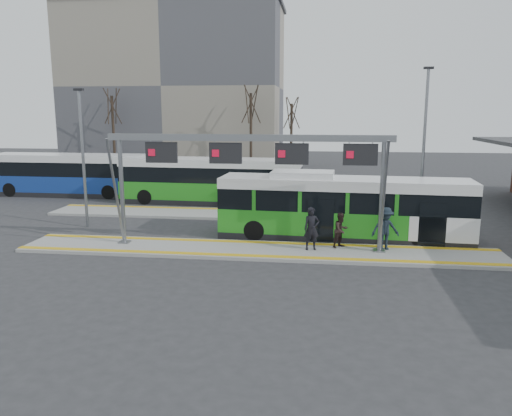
{
  "coord_description": "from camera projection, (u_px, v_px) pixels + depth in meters",
  "views": [
    {
      "loc": [
        2.75,
        -21.96,
        6.35
      ],
      "look_at": [
        -0.46,
        3.0,
        1.48
      ],
      "focal_mm": 35.0,
      "sensor_mm": 36.0,
      "label": 1
    }
  ],
  "objects": [
    {
      "name": "lamp_west",
      "position": [
        83.0,
        155.0,
        27.12
      ],
      "size": [
        0.5,
        0.25,
        7.56
      ],
      "color": "slate",
      "rests_on": "ground"
    },
    {
      "name": "platform_main",
      "position": [
        258.0,
        250.0,
        22.92
      ],
      "size": [
        22.0,
        3.0,
        0.15
      ],
      "primitive_type": "cube",
      "color": "gray",
      "rests_on": "ground"
    },
    {
      "name": "bg_bus_green",
      "position": [
        211.0,
        181.0,
        34.81
      ],
      "size": [
        12.7,
        3.25,
        3.15
      ],
      "rotation": [
        0.0,
        0.0,
        -0.05
      ],
      "color": "black",
      "rests_on": "ground"
    },
    {
      "name": "gantry",
      "position": [
        251.0,
        158.0,
        22.41
      ],
      "size": [
        13.0,
        1.68,
        5.2
      ],
      "color": "slate",
      "rests_on": "platform_main"
    },
    {
      "name": "platform_second",
      "position": [
        210.0,
        213.0,
        31.21
      ],
      "size": [
        20.0,
        3.0,
        0.15
      ],
      "primitive_type": "cube",
      "color": "gray",
      "rests_on": "ground"
    },
    {
      "name": "passenger_b",
      "position": [
        341.0,
        230.0,
        23.04
      ],
      "size": [
        1.0,
        0.99,
        1.63
      ],
      "primitive_type": "imported",
      "rotation": [
        0.0,
        0.0,
        0.75
      ],
      "color": "black",
      "rests_on": "platform_main"
    },
    {
      "name": "tree_mid",
      "position": [
        292.0,
        113.0,
        52.88
      ],
      "size": [
        1.4,
        1.4,
        8.13
      ],
      "color": "#382B21",
      "rests_on": "ground"
    },
    {
      "name": "tactile_main",
      "position": [
        258.0,
        249.0,
        22.91
      ],
      "size": [
        22.0,
        2.65,
        0.02
      ],
      "color": "gold",
      "rests_on": "platform_main"
    },
    {
      "name": "tree_far",
      "position": [
        112.0,
        107.0,
        51.69
      ],
      "size": [
        1.4,
        1.4,
        9.02
      ],
      "color": "#382B21",
      "rests_on": "ground"
    },
    {
      "name": "bg_bus_blue",
      "position": [
        70.0,
        175.0,
        38.15
      ],
      "size": [
        12.16,
        2.83,
        3.16
      ],
      "rotation": [
        0.0,
        0.0,
        -0.01
      ],
      "color": "black",
      "rests_on": "ground"
    },
    {
      "name": "lamp_east",
      "position": [
        424.0,
        145.0,
        27.0
      ],
      "size": [
        0.5,
        0.25,
        8.67
      ],
      "color": "slate",
      "rests_on": "ground"
    },
    {
      "name": "tactile_second",
      "position": [
        214.0,
        209.0,
        32.32
      ],
      "size": [
        20.0,
        0.35,
        0.02
      ],
      "color": "gold",
      "rests_on": "platform_second"
    },
    {
      "name": "ground",
      "position": [
        258.0,
        252.0,
        22.94
      ],
      "size": [
        120.0,
        120.0,
        0.0
      ],
      "primitive_type": "plane",
      "color": "#2D2D30",
      "rests_on": "ground"
    },
    {
      "name": "hero_bus",
      "position": [
        342.0,
        208.0,
        25.08
      ],
      "size": [
        12.52,
        3.39,
        3.4
      ],
      "rotation": [
        0.0,
        0.0,
        -0.06
      ],
      "color": "black",
      "rests_on": "ground"
    },
    {
      "name": "passenger_a",
      "position": [
        312.0,
        229.0,
        22.61
      ],
      "size": [
        0.81,
        0.64,
        1.96
      ],
      "primitive_type": "imported",
      "rotation": [
        0.0,
        0.0,
        0.27
      ],
      "color": "black",
      "rests_on": "platform_main"
    },
    {
      "name": "tree_left",
      "position": [
        251.0,
        105.0,
        49.47
      ],
      "size": [
        1.4,
        1.4,
        9.24
      ],
      "color": "#382B21",
      "rests_on": "ground"
    },
    {
      "name": "passenger_c",
      "position": [
        385.0,
        229.0,
        22.65
      ],
      "size": [
        1.38,
        0.97,
        1.96
      ],
      "primitive_type": "imported",
      "rotation": [
        0.0,
        0.0,
        0.2
      ],
      "color": "#19232D",
      "rests_on": "platform_main"
    },
    {
      "name": "apartment_block",
      "position": [
        177.0,
        87.0,
        57.99
      ],
      "size": [
        24.5,
        12.5,
        18.4
      ],
      "color": "gray",
      "rests_on": "ground"
    }
  ]
}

